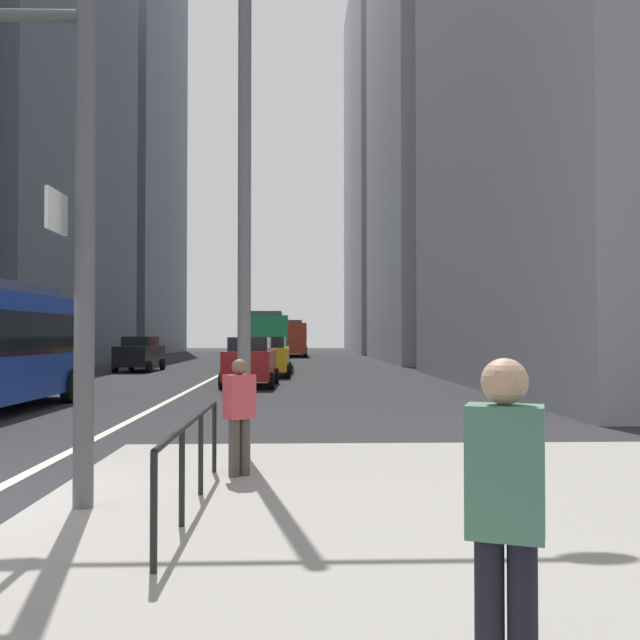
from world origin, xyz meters
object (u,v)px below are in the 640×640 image
Objects in this scene: pedestrian_waiting at (505,513)px; car_receding_far at (251,361)px; car_receding_near at (270,356)px; street_lamp_post at (245,121)px; city_bus_red_receding at (268,338)px; car_oncoming_mid at (140,354)px; pedestrian_walking at (239,412)px; city_bus_red_distant at (292,337)px.

car_receding_far is at bearing 96.88° from pedestrian_waiting.
car_receding_near is 23.77m from street_lamp_post.
city_bus_red_receding reaches higher than car_receding_far.
pedestrian_waiting is (2.38, -30.42, 0.14)m from car_receding_near.
car_receding_near is at bearing -34.43° from car_oncoming_mid.
city_bus_red_receding is 7.16× the size of pedestrian_walking.
pedestrian_waiting is at bearing -88.62° from city_bus_red_distant.
city_bus_red_receding is at bearing 89.97° from car_receding_far.
city_bus_red_receding is 2.40× the size of car_oncoming_mid.
city_bus_red_receding is 6.33× the size of pedestrian_waiting.
city_bus_red_receding is 33.82m from pedestrian_walking.
city_bus_red_receding is 0.97× the size of city_bus_red_distant.
pedestrian_walking is (1.05, -33.80, -0.83)m from city_bus_red_receding.
car_receding_far is 2.52× the size of pedestrian_waiting.
street_lamp_post is 4.54× the size of pedestrian_waiting.
street_lamp_post is at bearing -88.21° from city_bus_red_receding.
street_lamp_post is at bearing -88.70° from car_receding_near.
city_bus_red_receding reaches higher than pedestrian_waiting.
city_bus_red_distant reaches higher than pedestrian_walking.
pedestrian_walking is at bearing -88.69° from car_receding_near.
car_oncoming_mid is at bearing 105.45° from pedestrian_waiting.
pedestrian_walking is (-0.29, -57.55, -0.83)m from city_bus_red_distant.
car_receding_far reaches higher than pedestrian_waiting.
car_receding_far is 2.85× the size of pedestrian_walking.
car_receding_far is at bearing -59.32° from car_oncoming_mid.
city_bus_red_distant is 56.44m from street_lamp_post.
car_receding_near is at bearing 91.30° from street_lamp_post.
pedestrian_waiting is at bearing -85.53° from car_receding_near.
street_lamp_post is (-0.32, -56.33, 3.45)m from city_bus_red_distant.
car_receding_far reaches higher than pedestrian_walking.
car_receding_near is 2.58× the size of pedestrian_waiting.
city_bus_red_receding is 2.45× the size of car_receding_near.
car_oncoming_mid is (-8.29, -27.86, -0.85)m from city_bus_red_distant.
street_lamp_post is (1.02, -32.58, 3.45)m from city_bus_red_receding.
city_bus_red_receding is 15.83m from car_receding_far.
city_bus_red_distant reaches higher than pedestrian_waiting.
pedestrian_waiting is at bearing -75.31° from street_lamp_post.
city_bus_red_distant is at bearing 73.43° from car_oncoming_mid.
car_receding_far is at bearing 93.36° from pedestrian_walking.
street_lamp_post reaches higher than car_receding_far.
street_lamp_post reaches higher than city_bus_red_receding.
city_bus_red_receding is at bearing 91.78° from pedestrian_walking.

